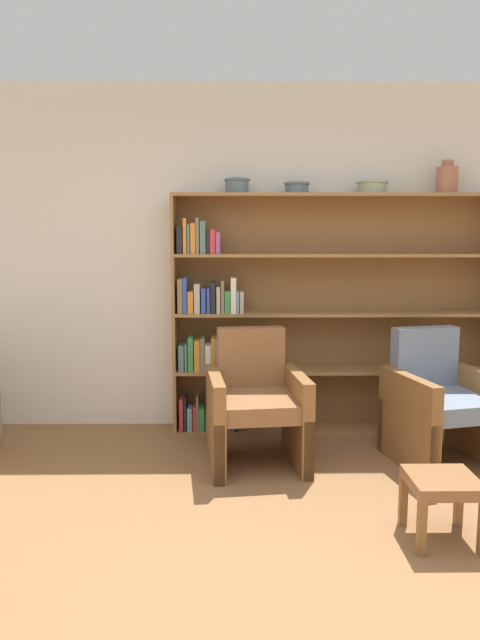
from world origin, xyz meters
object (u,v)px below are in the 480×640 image
bookshelf (304,319)px  footstool (442,489)px  armchair_leather (255,404)px  armchair_cushioned (441,404)px  bowl_sage (372,187)px  bowl_brass (297,187)px  bowl_cream (237,185)px  vase_tall (447,179)px

bookshelf → footstool: bearing=-74.3°
armchair_leather → armchair_cushioned: 1.28m
bowl_sage → bowl_brass: bearing=180.0°
bowl_brass → bowl_sage: (0.58, -0.00, 0.01)m
bookshelf → bowl_cream: 1.17m
bowl_brass → vase_tall: (1.16, 0.00, 0.06)m
bowl_cream → footstool: (1.03, -1.74, -1.67)m
armchair_leather → bowl_cream: bearing=-86.4°
bookshelf → armchair_cushioned: bookshelf is taller
bookshelf → bowl_sage: bearing=-2.7°
bowl_cream → bowl_sage: 1.04m
footstool → bowl_brass: bearing=108.1°
armchair_cushioned → vase_tall: bearing=-121.1°
armchair_cushioned → footstool: 1.14m
armchair_leather → bowl_brass: bearing=-123.6°
bowl_brass → vase_tall: size_ratio=0.79×
bowl_cream → armchair_leather: (0.12, -0.67, -1.54)m
bowl_brass → bookshelf: bearing=17.8°
armchair_cushioned → armchair_leather: bearing=-13.3°
bowl_sage → bookshelf: bearing=177.3°
bookshelf → bowl_brass: bearing=-162.2°
bowl_sage → vase_tall: (0.58, 0.00, 0.05)m
bowl_sage → bowl_cream: bearing=180.0°
vase_tall → footstool: bearing=-108.7°
bowl_cream → bookshelf: bearing=2.5°
bowl_cream → bowl_brass: 0.46m
bookshelf → footstool: size_ratio=7.50×
vase_tall → footstool: vase_tall is taller
bowl_brass → bowl_sage: size_ratio=0.82×
footstool → bookshelf: bearing=105.7°
bookshelf → bowl_sage: bowl_sage is taller
bowl_brass → armchair_leather: (-0.34, -0.67, -1.52)m
armchair_cushioned → footstool: size_ratio=2.67×
bookshelf → bowl_brass: (-0.07, -0.02, 1.02)m
bowl_cream → bowl_brass: (0.46, -0.00, -0.02)m
bowl_sage → armchair_leather: 1.91m
footstool → bowl_sage: bearing=89.6°
bowl_sage → armchair_leather: size_ratio=0.27×
bowl_sage → armchair_cushioned: size_ratio=0.27×
bowl_cream → armchair_leather: size_ratio=0.22×
bookshelf → bowl_cream: bowl_cream is taller
bowl_brass → armchair_leather: size_ratio=0.22×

